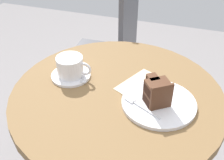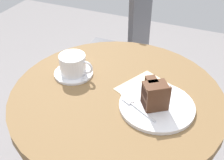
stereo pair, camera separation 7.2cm
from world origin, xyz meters
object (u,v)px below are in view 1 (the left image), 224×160
object	(u,v)px
coffee_cup	(70,66)
cafe_chair	(114,44)
saucer	(71,75)
teaspoon	(83,77)
cake_slice	(157,92)
cake_plate	(159,103)
fork	(138,105)
napkin	(150,89)

from	to	relation	value
coffee_cup	cafe_chair	distance (m)	0.69
saucer	cafe_chair	size ratio (longest dim) A/B	0.15
teaspoon	cafe_chair	bearing A→B (deg)	160.87
teaspoon	cake_slice	distance (m)	0.28
cake_plate	cafe_chair	world-z (taller)	cafe_chair
coffee_cup	teaspoon	size ratio (longest dim) A/B	1.32
saucer	cafe_chair	world-z (taller)	cafe_chair
coffee_cup	cake_plate	size ratio (longest dim) A/B	0.54
coffee_cup	cake_plate	bearing A→B (deg)	-9.49
saucer	fork	xyz separation A→B (m)	(0.27, -0.09, 0.01)
teaspoon	fork	world-z (taller)	fork
teaspoon	fork	size ratio (longest dim) A/B	0.76
saucer	cafe_chair	distance (m)	0.67
cake_slice	napkin	world-z (taller)	cake_slice
teaspoon	cafe_chair	xyz separation A→B (m)	(-0.08, 0.64, -0.22)
fork	coffee_cup	bearing A→B (deg)	9.20
saucer	cafe_chair	bearing A→B (deg)	92.93
cake_slice	fork	bearing A→B (deg)	-145.09
fork	cake_plate	bearing A→B (deg)	-118.54
coffee_cup	teaspoon	bearing A→B (deg)	-1.93
cafe_chair	teaspoon	bearing A→B (deg)	5.62
coffee_cup	cafe_chair	world-z (taller)	cafe_chair
fork	napkin	distance (m)	0.11
teaspoon	napkin	world-z (taller)	teaspoon
cafe_chair	napkin	bearing A→B (deg)	25.76
napkin	cafe_chair	world-z (taller)	cafe_chair
teaspoon	cake_slice	bearing A→B (deg)	51.87
teaspoon	napkin	distance (m)	0.24
cake_slice	cake_plate	bearing A→B (deg)	23.88
saucer	teaspoon	world-z (taller)	teaspoon
cake_slice	napkin	bearing A→B (deg)	114.19
cake_slice	teaspoon	bearing A→B (deg)	168.11
cake_plate	cafe_chair	distance (m)	0.81
cake_slice	napkin	xyz separation A→B (m)	(-0.03, 0.07, -0.05)
coffee_cup	napkin	world-z (taller)	coffee_cup
saucer	coffee_cup	world-z (taller)	coffee_cup
fork	saucer	bearing A→B (deg)	9.07
cake_slice	fork	size ratio (longest dim) A/B	0.80
saucer	cake_plate	distance (m)	0.34
napkin	coffee_cup	bearing A→B (deg)	-177.76
napkin	cafe_chair	bearing A→B (deg)	117.25
teaspoon	cake_plate	world-z (taller)	teaspoon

